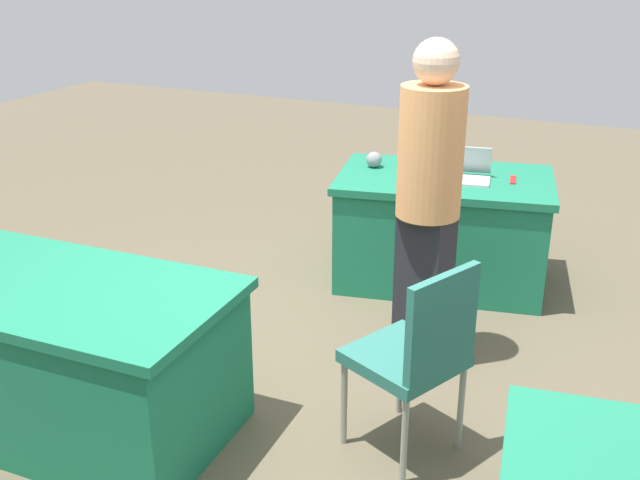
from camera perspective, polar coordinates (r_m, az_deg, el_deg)
The scene contains 8 objects.
ground_plane at distance 3.89m, azimuth -2.35°, elevation -12.87°, with size 14.40×14.40×0.00m, color brown.
table_foreground at distance 5.20m, azimuth 9.26°, elevation 0.85°, with size 1.55×1.13×0.75m.
table_back_left at distance 3.88m, azimuth -20.13°, elevation -7.92°, with size 1.88×0.90×0.75m.
chair_by_pillar at distance 3.35m, azimuth 7.42°, elevation -8.29°, with size 0.59×0.59×0.95m.
person_attendee_standing at distance 3.96m, azimuth 8.28°, elevation 3.76°, with size 0.43×0.43×1.78m.
laptop_silver at distance 5.02m, azimuth 11.02°, elevation 4.97°, with size 0.36×0.34×0.21m.
yarn_ball at distance 5.21m, azimuth 4.14°, elevation 6.13°, with size 0.11×0.11×0.11m, color gray.
scissors_red at distance 5.08m, azimuth 14.49°, elevation 4.46°, with size 0.18×0.04×0.01m, color red.
Camera 1 is at (-1.43, 2.86, 2.22)m, focal length 42.04 mm.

